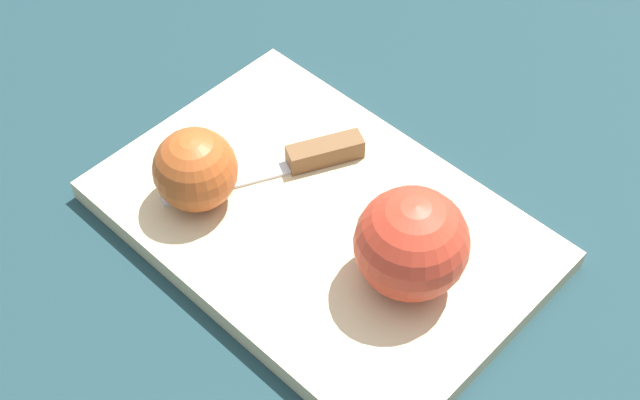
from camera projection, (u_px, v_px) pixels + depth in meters
ground_plane at (320, 231)px, 0.71m from camera, size 4.00×4.00×0.00m
cutting_board at (320, 224)px, 0.70m from camera, size 0.36×0.27×0.02m
apple_half_left at (411, 244)px, 0.62m from camera, size 0.08×0.08×0.08m
apple_half_right at (195, 170)px, 0.68m from camera, size 0.07×0.07×0.07m
knife at (310, 157)px, 0.72m from camera, size 0.11×0.15×0.02m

